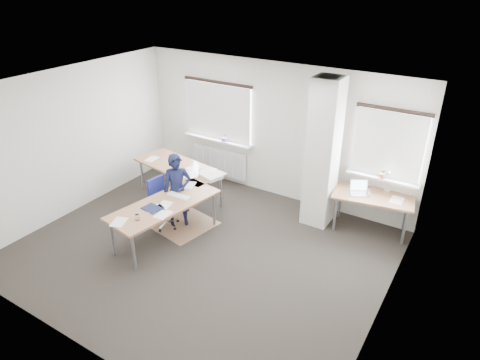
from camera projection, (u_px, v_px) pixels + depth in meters
The scene contains 8 objects.
ground at pixel (202, 250), 7.39m from camera, with size 6.00×6.00×0.00m, color #282521.
room_shell at pixel (224, 150), 6.87m from camera, with size 6.04×5.04×2.82m.
floor_mat at pixel (180, 222), 8.20m from camera, with size 1.22×1.03×0.01m, color #956D51.
white_crate at pixel (167, 163), 10.31m from camera, with size 0.45×0.32×0.27m, color white.
desk_main at pixel (174, 185), 8.07m from camera, with size 2.40×2.98×0.96m.
desk_side at pixel (373, 197), 7.66m from camera, with size 1.50×0.93×1.22m.
task_chair at pixel (164, 213), 7.99m from camera, with size 0.52×0.51×0.95m.
person at pixel (178, 191), 7.83m from camera, with size 0.52×0.34×1.42m, color black.
Camera 1 is at (3.74, -4.81, 4.41)m, focal length 32.00 mm.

